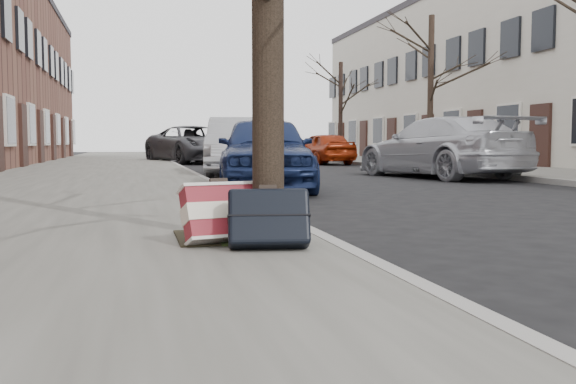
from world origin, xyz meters
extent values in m
plane|color=black|center=(0.00, 0.00, 0.00)|extent=(120.00, 120.00, 0.00)
cube|color=slate|center=(-3.70, 15.00, 0.06)|extent=(5.00, 70.00, 0.12)
cube|color=gray|center=(7.80, 15.00, 0.06)|extent=(4.00, 70.00, 0.12)
cube|color=black|center=(-2.00, 1.20, 0.13)|extent=(0.85, 0.85, 0.02)
cube|color=maroon|center=(-2.10, 0.88, 0.35)|extent=(0.66, 0.46, 0.46)
cube|color=black|center=(-1.82, 0.57, 0.35)|extent=(0.62, 0.42, 0.45)
imported|color=#15224B|center=(-0.39, 7.78, 0.70)|extent=(2.23, 4.32, 1.41)
imported|color=#B3B6BB|center=(0.01, 12.94, 0.78)|extent=(2.45, 4.94, 1.56)
imported|color=#3C3C41|center=(-0.24, 23.82, 0.80)|extent=(4.25, 6.31, 1.61)
imported|color=#AFB1B8|center=(4.72, 10.87, 0.75)|extent=(3.04, 5.49, 1.50)
imported|color=#94250A|center=(4.75, 21.16, 0.65)|extent=(1.97, 3.94, 1.29)
cylinder|color=black|center=(7.20, 16.54, 2.66)|extent=(0.20, 0.20, 5.09)
cylinder|color=black|center=(7.20, 26.37, 2.47)|extent=(0.21, 0.21, 4.69)
camera|label=1|loc=(-2.74, -3.86, 0.88)|focal=40.00mm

